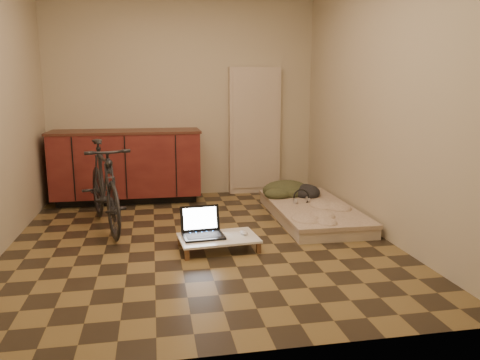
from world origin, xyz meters
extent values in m
cube|color=brown|center=(0.00, 0.00, 0.00)|extent=(3.50, 4.00, 0.00)
cube|color=#BFB093|center=(0.00, 2.00, 1.30)|extent=(3.50, 0.00, 2.60)
cube|color=#BFB093|center=(0.00, -2.00, 1.30)|extent=(3.50, 0.00, 2.60)
cube|color=#BFB093|center=(1.75, 0.00, 1.30)|extent=(0.00, 4.00, 2.60)
cube|color=black|center=(-0.75, 1.74, 0.05)|extent=(1.70, 0.48, 0.10)
cube|color=#501716|center=(-0.75, 1.70, 0.49)|extent=(1.80, 0.60, 0.78)
cube|color=#48251A|center=(-0.75, 1.70, 0.90)|extent=(1.84, 0.62, 0.03)
cube|color=beige|center=(0.95, 1.94, 0.85)|extent=(0.70, 0.10, 1.70)
imported|color=black|center=(-0.92, 0.55, 0.50)|extent=(0.83, 1.60, 0.99)
cube|color=#BEAD98|center=(1.30, 0.52, 0.05)|extent=(0.84, 1.72, 0.11)
cube|color=beige|center=(1.30, 0.52, 0.13)|extent=(0.86, 1.74, 0.04)
cube|color=brown|center=(-0.17, -0.53, 0.05)|extent=(0.04, 0.04, 0.10)
cube|color=brown|center=(-0.20, -0.14, 0.05)|extent=(0.04, 0.04, 0.10)
cube|color=brown|center=(0.46, -0.47, 0.05)|extent=(0.04, 0.04, 0.10)
cube|color=brown|center=(0.43, -0.08, 0.05)|extent=(0.04, 0.04, 0.10)
cube|color=white|center=(0.13, -0.30, 0.11)|extent=(0.73, 0.51, 0.02)
cube|color=black|center=(0.00, -0.29, 0.12)|extent=(0.38, 0.29, 0.02)
cube|color=black|center=(-0.02, -0.13, 0.25)|extent=(0.37, 0.10, 0.23)
cube|color=white|center=(-0.02, -0.13, 0.25)|extent=(0.31, 0.08, 0.19)
ellipsoid|color=silver|center=(0.37, -0.28, 0.13)|extent=(0.08, 0.11, 0.04)
camera|label=1|loc=(-0.41, -4.29, 1.43)|focal=35.00mm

